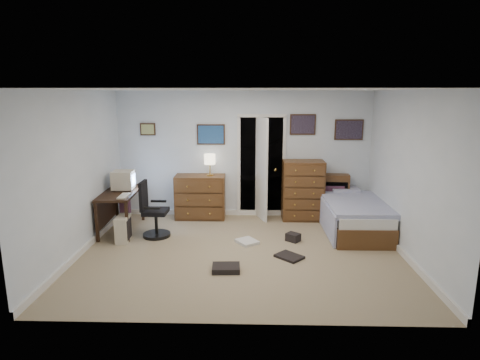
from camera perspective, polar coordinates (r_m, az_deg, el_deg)
name	(u,v)px	position (r m, az deg, el deg)	size (l,w,h in m)	color
floor	(241,253)	(6.41, 0.20, -10.33)	(5.00, 4.00, 0.02)	#9B8B6B
computer_desk	(116,201)	(7.56, -17.24, -2.81)	(0.64, 1.28, 0.72)	black
crt_monitor	(123,180)	(7.58, -16.26, -0.01)	(0.39, 0.36, 0.35)	beige
keyboard	(124,196)	(7.11, -16.18, -2.19)	(0.14, 0.39, 0.02)	beige
pc_tower	(123,229)	(7.07, -16.25, -6.67)	(0.22, 0.41, 0.43)	beige
office_chair	(153,215)	(7.12, -12.31, -4.94)	(0.49, 0.49, 0.98)	black
media_stack	(125,198)	(8.14, -16.10, -2.47)	(0.18, 0.18, 0.90)	maroon
low_dresser	(200,197)	(8.01, -5.66, -2.38)	(0.97, 0.49, 0.87)	brown
table_lamp	(210,160)	(7.83, -4.32, 2.87)	(0.22, 0.22, 0.42)	gold
doorway	(261,164)	(8.31, 2.97, 2.22)	(0.96, 1.12, 2.05)	black
tall_dresser	(303,190)	(7.95, 8.91, -1.45)	(0.80, 0.47, 1.17)	brown
headboard_bookcase	(323,195)	(8.15, 11.76, -2.06)	(1.00, 0.31, 0.88)	brown
bed	(353,215)	(7.54, 15.71, -4.80)	(1.04, 1.91, 0.63)	brown
wall_posters	(273,130)	(7.93, 4.70, 7.14)	(4.38, 0.04, 0.60)	#331E11
floor_clutter	(259,253)	(6.30, 2.68, -10.27)	(1.40, 1.48, 0.14)	black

